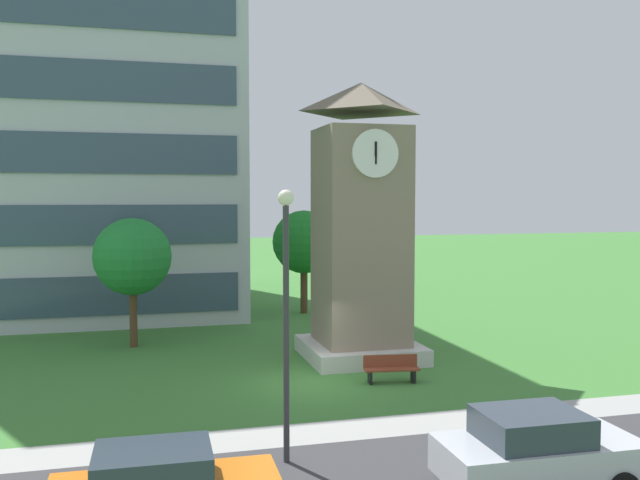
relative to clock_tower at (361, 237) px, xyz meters
The scene contains 9 objects.
ground_plane 6.06m from the clock_tower, 130.95° to the right, with size 160.00×160.00×0.00m, color #3D7A33.
kerb_strip 9.20m from the clock_tower, 109.02° to the right, with size 120.00×1.60×0.01m, color #9E9E99.
office_building 20.17m from the clock_tower, 123.37° to the left, with size 15.17×16.05×22.40m.
clock_tower is the anchor object (origin of this frame).
park_bench 5.42m from the clock_tower, 91.61° to the right, with size 1.85×0.72×0.88m.
street_lamp 10.46m from the clock_tower, 117.47° to the right, with size 0.36×0.36×6.21m.
tree_by_building 9.29m from the clock_tower, 153.37° to the left, with size 3.10×3.10×5.22m.
tree_near_tower 10.37m from the clock_tower, 88.34° to the left, with size 3.28×3.28×5.36m.
parked_car_silver 12.69m from the clock_tower, 90.86° to the right, with size 4.15×2.13×1.69m.
Camera 1 is at (-5.40, -21.29, 6.05)m, focal length 38.57 mm.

